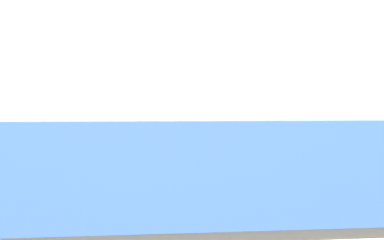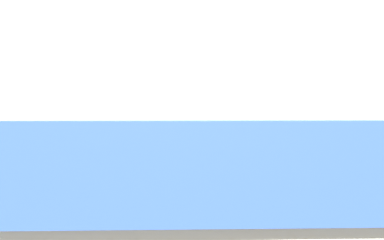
% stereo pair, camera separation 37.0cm
% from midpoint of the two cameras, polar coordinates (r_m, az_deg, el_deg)
% --- Properties ---
extents(breakwater, '(31.36, 2.62, 2.44)m').
position_cam_midpoint_polar(breakwater, '(19.94, 20.90, -0.90)').
color(breakwater, gray).
rests_on(breakwater, ground).
extents(vintage_coach, '(4.96, 8.90, 3.70)m').
position_cam_midpoint_polar(vintage_coach, '(4.97, -3.38, 5.71)').
color(vintage_coach, black).
rests_on(vintage_coach, ground).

